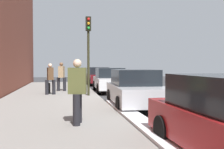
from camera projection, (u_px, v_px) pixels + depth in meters
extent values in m
plane|color=#333335|center=(128.00, 104.00, 11.91)|extent=(56.00, 56.00, 0.00)
cube|color=gray|center=(50.00, 104.00, 11.35)|extent=(28.00, 4.60, 0.15)
cube|color=gold|center=(197.00, 102.00, 12.46)|extent=(28.00, 0.14, 0.01)
cube|color=white|center=(143.00, 125.00, 7.23)|extent=(8.98, 0.56, 0.22)
cylinder|color=black|center=(111.00, 82.00, 22.41)|extent=(0.65, 0.24, 0.64)
cylinder|color=black|center=(90.00, 82.00, 22.07)|extent=(0.65, 0.24, 0.64)
cylinder|color=black|center=(105.00, 80.00, 24.97)|extent=(0.65, 0.24, 0.64)
cylinder|color=black|center=(87.00, 80.00, 24.63)|extent=(0.65, 0.24, 0.64)
cube|color=maroon|center=(98.00, 78.00, 23.51)|extent=(4.27, 1.93, 0.64)
cube|color=black|center=(98.00, 71.00, 23.69)|extent=(2.24, 1.67, 0.60)
cylinder|color=black|center=(128.00, 89.00, 16.05)|extent=(0.65, 0.24, 0.64)
cylinder|color=black|center=(99.00, 89.00, 15.81)|extent=(0.65, 0.24, 0.64)
cylinder|color=black|center=(119.00, 85.00, 18.82)|extent=(0.65, 0.24, 0.64)
cylinder|color=black|center=(95.00, 85.00, 18.58)|extent=(0.65, 0.24, 0.64)
cube|color=white|center=(110.00, 83.00, 17.30)|extent=(4.57, 1.93, 0.64)
cube|color=black|center=(110.00, 73.00, 17.51)|extent=(2.39, 1.67, 0.60)
cylinder|color=black|center=(167.00, 104.00, 9.61)|extent=(0.65, 0.24, 0.64)
cylinder|color=black|center=(120.00, 105.00, 9.39)|extent=(0.65, 0.24, 0.64)
cylinder|color=black|center=(148.00, 96.00, 12.18)|extent=(0.65, 0.24, 0.64)
cylinder|color=black|center=(110.00, 97.00, 11.96)|extent=(0.65, 0.24, 0.64)
cube|color=#B7BABF|center=(136.00, 93.00, 10.78)|extent=(4.26, 1.96, 0.64)
cube|color=black|center=(135.00, 77.00, 10.96)|extent=(2.24, 1.68, 0.60)
cylinder|color=black|center=(163.00, 131.00, 5.75)|extent=(0.64, 0.23, 0.64)
cylinder|color=black|center=(54.00, 87.00, 14.51)|extent=(0.18, 0.18, 0.76)
cylinder|color=black|center=(47.00, 87.00, 14.38)|extent=(0.18, 0.18, 0.76)
cube|color=brown|center=(50.00, 74.00, 14.42)|extent=(0.49, 0.36, 0.65)
sphere|color=beige|center=(50.00, 65.00, 14.41)|extent=(0.21, 0.21, 0.21)
cylinder|color=black|center=(76.00, 110.00, 7.00)|extent=(0.19, 0.19, 0.80)
cylinder|color=black|center=(78.00, 108.00, 7.37)|extent=(0.19, 0.19, 0.80)
cube|color=brown|center=(77.00, 81.00, 7.16)|extent=(0.37, 0.50, 0.68)
sphere|color=beige|center=(77.00, 63.00, 7.15)|extent=(0.22, 0.22, 0.22)
cylinder|color=black|center=(58.00, 84.00, 16.45)|extent=(0.19, 0.19, 0.80)
cylinder|color=black|center=(65.00, 84.00, 16.43)|extent=(0.19, 0.19, 0.80)
cube|color=tan|center=(61.00, 72.00, 16.41)|extent=(0.51, 0.39, 0.68)
sphere|color=brown|center=(61.00, 64.00, 16.40)|extent=(0.22, 0.22, 0.22)
cylinder|color=#2D2D19|center=(88.00, 63.00, 13.94)|extent=(0.12, 0.12, 3.27)
cube|color=black|center=(88.00, 24.00, 13.88)|extent=(0.26, 0.26, 0.70)
sphere|color=red|center=(89.00, 19.00, 13.72)|extent=(0.14, 0.14, 0.14)
sphere|color=orange|center=(89.00, 24.00, 13.73)|extent=(0.14, 0.14, 0.14)
sphere|color=green|center=(89.00, 28.00, 13.74)|extent=(0.14, 0.14, 0.14)
cube|color=black|center=(48.00, 88.00, 14.91)|extent=(0.34, 0.22, 0.57)
cylinder|color=#4C4C4C|center=(48.00, 80.00, 14.90)|extent=(0.03, 0.03, 0.36)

